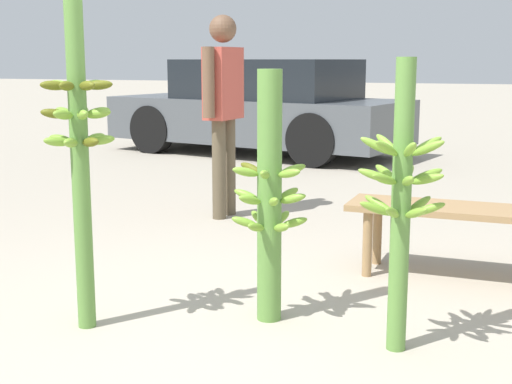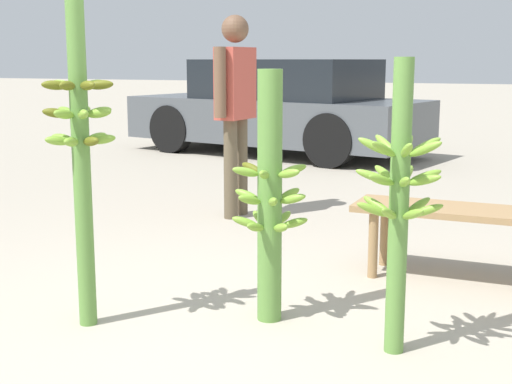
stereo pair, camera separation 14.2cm
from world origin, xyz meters
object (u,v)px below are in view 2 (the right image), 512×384
(banana_stalk_left, at_px, (81,151))
(vendor_person, at_px, (235,98))
(market_bench, at_px, (487,220))
(parked_car, at_px, (278,108))
(banana_stalk_center, at_px, (270,198))
(banana_stalk_right, at_px, (399,199))

(banana_stalk_left, distance_m, vendor_person, 2.69)
(market_bench, xyz_separation_m, parked_car, (-3.34, 5.25, 0.26))
(banana_stalk_center, xyz_separation_m, parked_car, (-2.35, 6.32, 0.01))
(banana_stalk_left, distance_m, banana_stalk_right, 1.57)
(banana_stalk_right, bearing_deg, parked_car, 115.15)
(vendor_person, relative_size, market_bench, 1.07)
(banana_stalk_right, distance_m, market_bench, 1.32)
(banana_stalk_right, distance_m, vendor_person, 3.07)
(banana_stalk_center, height_order, market_bench, banana_stalk_center)
(market_bench, bearing_deg, banana_stalk_center, -131.65)
(banana_stalk_left, height_order, vendor_person, vendor_person)
(banana_stalk_center, height_order, banana_stalk_right, banana_stalk_right)
(vendor_person, height_order, parked_car, vendor_person)
(banana_stalk_center, relative_size, banana_stalk_right, 0.96)
(vendor_person, xyz_separation_m, parked_car, (-1.16, 4.09, -0.37))
(banana_stalk_left, bearing_deg, market_bench, 39.32)
(banana_stalk_center, height_order, parked_car, parked_car)
(banana_stalk_left, height_order, banana_stalk_right, banana_stalk_left)
(vendor_person, distance_m, parked_car, 4.26)
(banana_stalk_left, xyz_separation_m, market_bench, (1.83, 1.50, -0.51))
(banana_stalk_center, distance_m, vendor_person, 2.57)
(market_bench, height_order, parked_car, parked_car)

